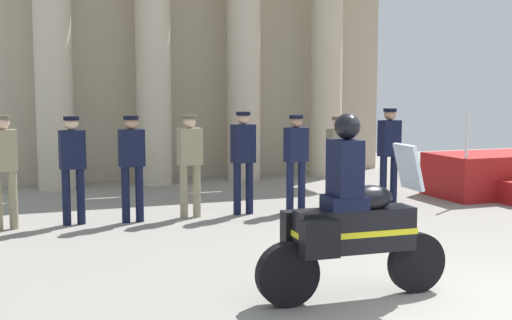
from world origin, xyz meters
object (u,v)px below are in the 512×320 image
object	(u,v)px
officer_in_row_5	(296,155)
officer_in_row_1	(73,161)
officer_in_row_4	(243,154)
motorcycle_with_rider	(349,223)
officer_in_row_7	(389,148)
officer_in_row_2	(132,160)
officer_in_row_3	(190,157)
officer_in_row_6	(338,154)
officer_in_row_0	(4,162)

from	to	relation	value
officer_in_row_5	officer_in_row_1	bearing A→B (deg)	-9.47
officer_in_row_4	motorcycle_with_rider	size ratio (longest dim) A/B	0.83
officer_in_row_1	officer_in_row_4	xyz separation A→B (m)	(2.78, -0.09, 0.02)
officer_in_row_7	motorcycle_with_rider	distance (m)	5.63
officer_in_row_2	officer_in_row_1	bearing A→B (deg)	-15.19
officer_in_row_3	officer_in_row_7	xyz separation A→B (m)	(3.69, -0.12, 0.04)
officer_in_row_1	officer_in_row_4	size ratio (longest dim) A/B	0.98
officer_in_row_2	officer_in_row_3	xyz separation A→B (m)	(0.97, 0.08, -0.00)
officer_in_row_1	officer_in_row_6	size ratio (longest dim) A/B	1.04
officer_in_row_6	officer_in_row_7	bearing A→B (deg)	165.12
officer_in_row_4	motorcycle_with_rider	xyz separation A→B (m)	(-0.46, -4.67, -0.23)
officer_in_row_1	officer_in_row_3	xyz separation A→B (m)	(1.87, -0.05, -0.00)
officer_in_row_4	officer_in_row_7	world-z (taller)	officer_in_row_7
officer_in_row_5	motorcycle_with_rider	world-z (taller)	motorcycle_with_rider
officer_in_row_0	motorcycle_with_rider	world-z (taller)	motorcycle_with_rider
officer_in_row_0	officer_in_row_1	xyz separation A→B (m)	(1.00, 0.01, -0.02)
officer_in_row_5	officer_in_row_6	world-z (taller)	officer_in_row_5
officer_in_row_3	motorcycle_with_rider	world-z (taller)	motorcycle_with_rider
officer_in_row_0	officer_in_row_6	bearing A→B (deg)	172.62
officer_in_row_1	officer_in_row_0	bearing A→B (deg)	-6.43
officer_in_row_3	officer_in_row_4	bearing A→B (deg)	170.04
officer_in_row_3	officer_in_row_7	bearing A→B (deg)	170.98
officer_in_row_4	officer_in_row_7	size ratio (longest dim) A/B	0.98
officer_in_row_0	officer_in_row_6	xyz separation A→B (m)	(5.59, -0.03, -0.06)
officer_in_row_6	motorcycle_with_rider	distance (m)	5.25
officer_in_row_4	officer_in_row_5	distance (m)	0.95
officer_in_row_6	officer_in_row_7	distance (m)	0.98
officer_in_row_0	officer_in_row_1	world-z (taller)	officer_in_row_0
officer_in_row_5	officer_in_row_7	bearing A→B (deg)	172.35
officer_in_row_2	motorcycle_with_rider	bearing A→B (deg)	99.86
officer_in_row_1	officer_in_row_3	bearing A→B (deg)	171.44
officer_in_row_0	officer_in_row_2	distance (m)	1.91
officer_in_row_0	officer_in_row_4	world-z (taller)	officer_in_row_4
officer_in_row_1	officer_in_row_6	xyz separation A→B (m)	(4.59, -0.04, -0.04)
officer_in_row_1	officer_in_row_3	distance (m)	1.87
officer_in_row_3	officer_in_row_5	xyz separation A→B (m)	(1.86, -0.11, -0.01)
officer_in_row_2	officer_in_row_6	distance (m)	3.69
officer_in_row_2	officer_in_row_4	bearing A→B (deg)	173.97
officer_in_row_2	officer_in_row_6	bearing A→B (deg)	174.28
officer_in_row_6	officer_in_row_4	bearing A→B (deg)	-5.40
officer_in_row_0	officer_in_row_4	distance (m)	3.78
officer_in_row_2	motorcycle_with_rider	world-z (taller)	motorcycle_with_rider
officer_in_row_1	officer_in_row_7	size ratio (longest dim) A/B	0.96
officer_in_row_2	officer_in_row_5	xyz separation A→B (m)	(2.82, -0.02, -0.02)
officer_in_row_0	officer_in_row_1	distance (m)	1.00
officer_in_row_0	officer_in_row_4	bearing A→B (deg)	171.66
officer_in_row_0	officer_in_row_2	xyz separation A→B (m)	(1.90, -0.12, -0.02)
officer_in_row_0	motorcycle_with_rider	size ratio (longest dim) A/B	0.83
officer_in_row_1	officer_in_row_5	distance (m)	3.73
officer_in_row_4	officer_in_row_2	bearing A→B (deg)	-6.03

